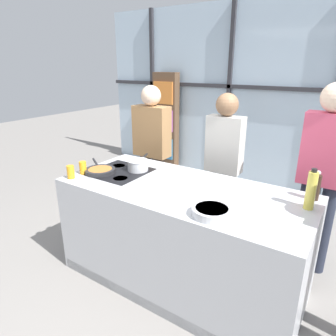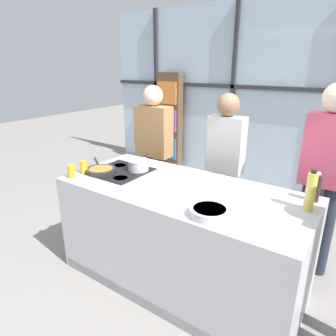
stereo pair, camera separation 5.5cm
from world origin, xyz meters
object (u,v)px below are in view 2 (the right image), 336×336
at_px(white_plate, 239,206).
at_px(oil_bottle, 311,191).
at_px(saucepan, 138,164).
at_px(mixing_bowl, 209,212).
at_px(juice_glass_near, 71,171).
at_px(spectator_far_left, 154,146).
at_px(spectator_center_right, 325,170).
at_px(frying_pan, 101,170).
at_px(juice_glass_far, 84,167).
at_px(spectator_center_left, 225,160).
at_px(pepper_grinder, 316,188).

relative_size(white_plate, oil_bottle, 0.86).
height_order(saucepan, mixing_bowl, saucepan).
bearing_deg(juice_glass_near, saucepan, 53.69).
distance_m(spectator_far_left, saucepan, 0.80).
relative_size(oil_bottle, juice_glass_near, 2.55).
distance_m(spectator_far_left, spectator_center_right, 1.87).
relative_size(frying_pan, juice_glass_far, 3.85).
height_order(spectator_center_left, spectator_center_right, spectator_center_right).
relative_size(saucepan, pepper_grinder, 1.58).
relative_size(pepper_grinder, juice_glass_far, 1.98).
bearing_deg(spectator_center_right, spectator_far_left, 0.00).
bearing_deg(juice_glass_far, spectator_center_left, 48.73).
xyz_separation_m(saucepan, white_plate, (1.09, -0.19, -0.05)).
bearing_deg(mixing_bowl, juice_glass_near, -177.37).
bearing_deg(mixing_bowl, frying_pan, 171.51).
xyz_separation_m(spectator_far_left, juice_glass_far, (-0.00, -1.07, 0.04)).
bearing_deg(frying_pan, mixing_bowl, -8.49).
bearing_deg(saucepan, juice_glass_near, -126.31).
relative_size(white_plate, mixing_bowl, 0.95).
distance_m(spectator_center_right, juice_glass_far, 2.15).
xyz_separation_m(juice_glass_near, juice_glass_far, (0.00, 0.14, 0.00)).
bearing_deg(white_plate, juice_glass_near, -168.11).
bearing_deg(frying_pan, juice_glass_far, -135.49).
relative_size(frying_pan, white_plate, 1.76).
bearing_deg(pepper_grinder, spectator_center_left, 152.47).
xyz_separation_m(frying_pan, pepper_grinder, (1.77, 0.47, 0.08)).
distance_m(spectator_center_left, white_plate, 1.04).
bearing_deg(saucepan, oil_bottle, 1.34).
xyz_separation_m(spectator_center_left, frying_pan, (-0.83, -0.96, -0.00)).
relative_size(spectator_far_left, saucepan, 4.51).
bearing_deg(spectator_center_right, frying_pan, 28.61).
distance_m(spectator_center_left, saucepan, 0.91).
bearing_deg(oil_bottle, mixing_bowl, -138.22).
height_order(spectator_center_left, oil_bottle, spectator_center_left).
bearing_deg(pepper_grinder, oil_bottle, -93.12).
relative_size(spectator_center_right, frying_pan, 3.87).
xyz_separation_m(spectator_center_right, juice_glass_near, (-1.87, -1.21, -0.04)).
xyz_separation_m(saucepan, mixing_bowl, (0.98, -0.43, -0.02)).
bearing_deg(juice_glass_near, frying_pan, 66.23).
relative_size(spectator_far_left, juice_glass_far, 14.12).
relative_size(spectator_center_right, saucepan, 4.77).
distance_m(mixing_bowl, oil_bottle, 0.71).
bearing_deg(oil_bottle, spectator_center_right, 90.31).
xyz_separation_m(mixing_bowl, juice_glass_near, (-1.35, -0.06, 0.03)).
height_order(saucepan, oil_bottle, oil_bottle).
height_order(frying_pan, juice_glass_far, juice_glass_far).
xyz_separation_m(spectator_center_right, pepper_grinder, (0.01, -0.49, 0.01)).
distance_m(spectator_center_left, juice_glass_far, 1.42).
xyz_separation_m(spectator_far_left, pepper_grinder, (1.88, -0.49, 0.09)).
bearing_deg(frying_pan, spectator_far_left, 96.25).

